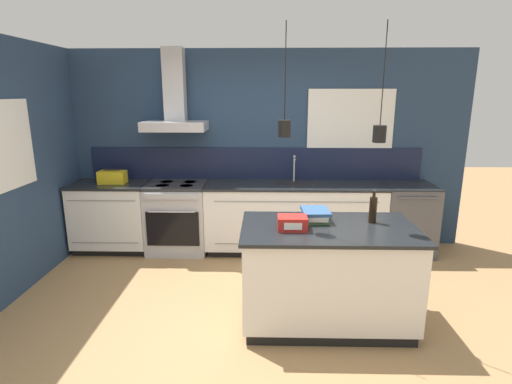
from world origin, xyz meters
name	(u,v)px	position (x,y,z in m)	size (l,w,h in m)	color
ground_plane	(250,319)	(0.00, 0.00, 0.00)	(16.00, 16.00, 0.00)	#A87F51
wall_back	(250,146)	(-0.06, 2.00, 1.35)	(5.60, 2.09, 2.60)	navy
wall_left	(18,167)	(-2.43, 0.70, 1.30)	(0.08, 3.80, 2.60)	navy
counter_run_left	(113,216)	(-1.88, 1.69, 0.46)	(0.98, 0.64, 0.91)	black
counter_run_sink	(294,217)	(0.52, 1.69, 0.46)	(2.30, 0.64, 1.26)	black
oven_range	(178,217)	(-1.01, 1.69, 0.46)	(0.77, 0.66, 0.91)	#B5B5BA
dishwasher	(406,219)	(1.98, 1.69, 0.46)	(0.64, 0.65, 0.91)	#4C4C51
kitchen_island	(327,274)	(0.70, 0.02, 0.46)	(1.53, 0.90, 0.91)	black
bottle_on_island	(373,209)	(1.11, 0.15, 1.04)	(0.07, 0.07, 0.30)	black
book_stack	(316,215)	(0.61, 0.18, 0.97)	(0.26, 0.32, 0.10)	#4C7F4C
red_supply_box	(292,223)	(0.37, -0.06, 0.97)	(0.25, 0.19, 0.12)	red
yellow_toolbox	(112,177)	(-1.84, 1.69, 0.99)	(0.34, 0.18, 0.19)	gold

